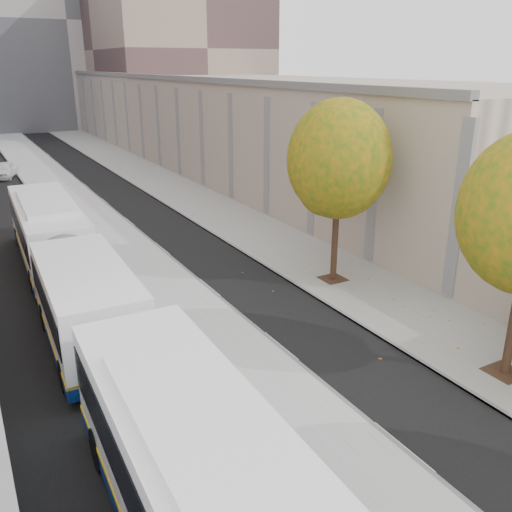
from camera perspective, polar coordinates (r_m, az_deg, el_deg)
bus_platform at (r=33.16m, az=-16.43°, el=2.69°), size 4.25×150.00×0.15m
sidewalk at (r=35.63m, az=-3.83°, el=4.55°), size 4.75×150.00×0.08m
building_tan at (r=65.75m, az=-5.89°, el=14.90°), size 18.00×92.00×8.00m
building_far_block at (r=93.81m, az=-20.43°, el=21.97°), size 30.00×18.00×30.00m
tree_d at (r=23.30m, az=8.73°, el=10.00°), size 4.40×4.40×7.60m
bus_far at (r=24.14m, az=-19.78°, el=0.01°), size 3.23×18.17×3.02m
distant_car at (r=51.58m, az=-24.98°, el=8.20°), size 2.82×4.28×1.35m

